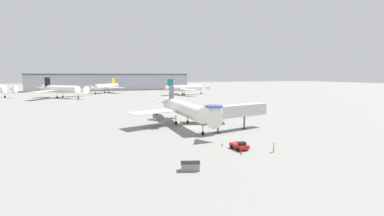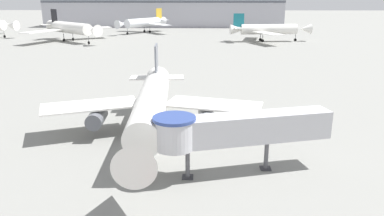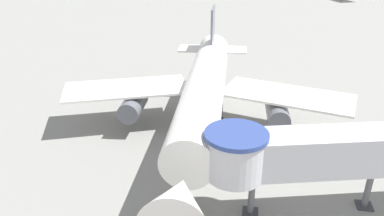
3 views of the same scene
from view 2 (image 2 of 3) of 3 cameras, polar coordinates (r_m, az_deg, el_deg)
The scene contains 8 objects.
ground_plane at distance 44.84m, azimuth -5.61°, elevation -5.96°, with size 800.00×800.00×0.00m, color gray.
main_airplane at distance 46.32m, azimuth -6.23°, elevation 0.44°, with size 28.86×32.89×10.21m.
jet_bridge at distance 36.88m, azimuth 5.96°, elevation -3.22°, with size 17.79×7.35×6.42m.
traffic_cone_starboard_wing at distance 46.63m, azimuth 7.30°, elevation -4.58°, with size 0.49×0.49×0.81m.
background_jet_black_tail at distance 152.89m, azimuth -18.04°, elevation 11.53°, with size 29.80×30.17×11.81m.
background_jet_teal_tail at distance 148.54m, azimuth 11.39°, elevation 11.68°, with size 31.60×31.15×10.56m.
background_jet_gold_tail at distance 180.75m, azimuth -7.34°, elevation 12.80°, with size 26.20×27.50×10.92m.
terminal_building at distance 217.25m, azimuth -4.26°, elevation 14.19°, with size 130.94×19.75×14.35m.
Camera 2 is at (5.41, -40.98, 17.38)m, focal length 35.00 mm.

